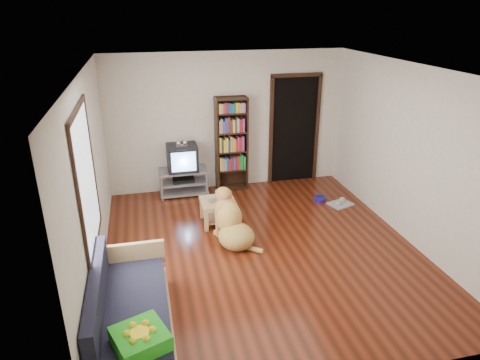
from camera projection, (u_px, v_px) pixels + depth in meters
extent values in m
plane|color=#602110|center=(262.00, 249.00, 6.33)|extent=(5.00, 5.00, 0.00)
plane|color=white|center=(266.00, 70.00, 5.35)|extent=(5.00, 5.00, 0.00)
plane|color=beige|center=(227.00, 122.00, 8.09)|extent=(4.50, 0.00, 4.50)
plane|color=beige|center=(346.00, 268.00, 3.59)|extent=(4.50, 0.00, 4.50)
plane|color=beige|center=(91.00, 181.00, 5.37)|extent=(0.00, 5.00, 5.00)
plane|color=beige|center=(410.00, 155.00, 6.31)|extent=(0.00, 5.00, 5.00)
cube|color=green|center=(140.00, 339.00, 3.94)|extent=(0.59, 0.59, 0.15)
imported|color=silver|center=(218.00, 201.00, 6.92)|extent=(0.34, 0.25, 0.02)
cylinder|color=navy|center=(320.00, 199.00, 7.88)|extent=(0.22, 0.22, 0.08)
cube|color=#AAAAAA|center=(341.00, 204.00, 7.72)|extent=(0.48, 0.43, 0.03)
cube|color=white|center=(87.00, 181.00, 4.84)|extent=(0.02, 1.30, 1.60)
cube|color=black|center=(76.00, 110.00, 4.53)|extent=(0.03, 1.42, 0.06)
cube|color=black|center=(96.00, 244.00, 5.16)|extent=(0.03, 1.42, 0.06)
cube|color=black|center=(80.00, 207.00, 4.21)|extent=(0.03, 0.06, 1.70)
cube|color=black|center=(92.00, 161.00, 5.48)|extent=(0.03, 0.06, 1.70)
cube|color=black|center=(294.00, 130.00, 8.46)|extent=(0.90, 0.02, 2.10)
cube|color=black|center=(271.00, 132.00, 8.34)|extent=(0.07, 0.05, 2.14)
cube|color=black|center=(317.00, 129.00, 8.55)|extent=(0.07, 0.05, 2.14)
cube|color=black|center=(297.00, 75.00, 8.04)|extent=(1.03, 0.05, 0.07)
cube|color=#99999E|center=(183.00, 171.00, 7.99)|extent=(0.90, 0.45, 0.04)
cube|color=#99999E|center=(184.00, 182.00, 8.08)|extent=(0.86, 0.42, 0.03)
cube|color=#99999E|center=(184.00, 191.00, 8.15)|extent=(0.90, 0.45, 0.04)
cylinder|color=#99999E|center=(162.00, 188.00, 7.81)|extent=(0.04, 0.04, 0.50)
cylinder|color=#99999E|center=(207.00, 184.00, 7.98)|extent=(0.04, 0.04, 0.50)
cylinder|color=#99999E|center=(160.00, 180.00, 8.17)|extent=(0.04, 0.04, 0.50)
cylinder|color=#99999E|center=(204.00, 176.00, 8.35)|extent=(0.04, 0.04, 0.50)
cube|color=black|center=(183.00, 180.00, 8.06)|extent=(0.40, 0.30, 0.07)
cube|color=black|center=(182.00, 158.00, 7.89)|extent=(0.55, 0.48, 0.48)
cube|color=black|center=(181.00, 154.00, 8.07)|extent=(0.40, 0.14, 0.36)
cube|color=#8CBFF2|center=(184.00, 162.00, 7.67)|extent=(0.44, 0.02, 0.36)
cube|color=silver|center=(182.00, 145.00, 7.75)|extent=(0.20, 0.07, 0.02)
sphere|color=silver|center=(178.00, 143.00, 7.72)|extent=(0.09, 0.09, 0.09)
sphere|color=silver|center=(185.00, 143.00, 7.75)|extent=(0.09, 0.09, 0.09)
cube|color=black|center=(217.00, 145.00, 8.05)|extent=(0.03, 0.30, 1.80)
cube|color=black|center=(246.00, 143.00, 8.17)|extent=(0.03, 0.30, 1.80)
cube|color=black|center=(230.00, 142.00, 8.24)|extent=(0.60, 0.02, 1.80)
cube|color=black|center=(232.00, 186.00, 8.44)|extent=(0.56, 0.28, 0.02)
cube|color=black|center=(232.00, 169.00, 8.30)|extent=(0.56, 0.28, 0.03)
cube|color=black|center=(231.00, 151.00, 8.16)|extent=(0.56, 0.28, 0.02)
cube|color=black|center=(231.00, 132.00, 8.02)|extent=(0.56, 0.28, 0.02)
cube|color=black|center=(231.00, 113.00, 7.88)|extent=(0.56, 0.28, 0.02)
cube|color=black|center=(231.00, 99.00, 7.78)|extent=(0.56, 0.28, 0.02)
cube|color=tan|center=(135.00, 327.00, 4.64)|extent=(0.80, 1.80, 0.22)
cube|color=#1E1E2D|center=(133.00, 310.00, 4.56)|extent=(0.74, 1.74, 0.18)
cube|color=#1E1E2D|center=(97.00, 294.00, 4.39)|extent=(0.12, 1.74, 0.40)
cube|color=tan|center=(132.00, 254.00, 5.27)|extent=(0.80, 0.06, 0.30)
cube|color=tan|center=(218.00, 202.00, 6.97)|extent=(0.55, 0.55, 0.06)
cube|color=tan|center=(218.00, 217.00, 7.07)|extent=(0.45, 0.45, 0.03)
cube|color=tan|center=(206.00, 221.00, 6.78)|extent=(0.06, 0.06, 0.34)
cube|color=tan|center=(235.00, 218.00, 6.88)|extent=(0.06, 0.06, 0.34)
cube|color=tan|center=(202.00, 209.00, 7.20)|extent=(0.06, 0.06, 0.34)
cube|color=tan|center=(229.00, 206.00, 7.30)|extent=(0.06, 0.06, 0.34)
ellipsoid|color=#B78E46|center=(236.00, 236.00, 6.35)|extent=(0.68, 0.71, 0.39)
ellipsoid|color=tan|center=(229.00, 218.00, 6.44)|extent=(0.49, 0.52, 0.52)
ellipsoid|color=tan|center=(226.00, 208.00, 6.47)|extent=(0.41, 0.39, 0.37)
ellipsoid|color=#BD8148|center=(223.00, 194.00, 6.44)|extent=(0.31, 0.33, 0.23)
ellipsoid|color=tan|center=(219.00, 193.00, 6.55)|extent=(0.16, 0.22, 0.09)
sphere|color=black|center=(217.00, 191.00, 6.63)|extent=(0.05, 0.05, 0.05)
ellipsoid|color=#B98D47|center=(220.00, 197.00, 6.37)|extent=(0.08, 0.09, 0.16)
ellipsoid|color=#D6AA52|center=(230.00, 195.00, 6.46)|extent=(0.08, 0.09, 0.16)
cylinder|color=#C9834D|center=(218.00, 224.00, 6.63)|extent=(0.12, 0.15, 0.43)
cylinder|color=tan|center=(227.00, 221.00, 6.70)|extent=(0.12, 0.15, 0.43)
sphere|color=gold|center=(217.00, 233.00, 6.74)|extent=(0.11, 0.11, 0.11)
sphere|color=#B98C47|center=(226.00, 230.00, 6.82)|extent=(0.11, 0.11, 0.11)
cylinder|color=tan|center=(252.00, 249.00, 6.28)|extent=(0.32, 0.30, 0.09)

